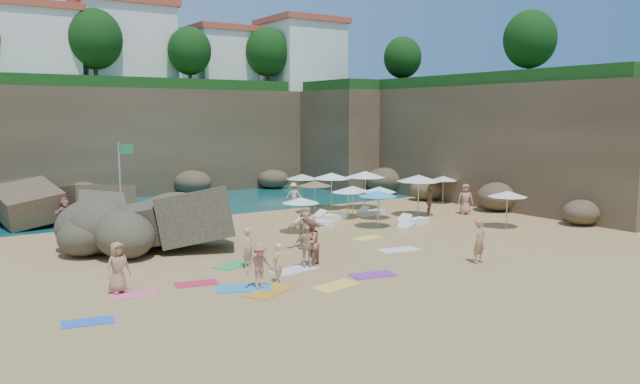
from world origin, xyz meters
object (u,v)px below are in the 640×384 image
flag_pole (122,173)px  person_stand_1 (311,243)px  parasol_2 (365,174)px  person_stand_2 (294,194)px  person_stand_3 (430,201)px  rock_outcrop (150,244)px  person_stand_6 (277,263)px  person_stand_0 (249,248)px  person_stand_4 (465,199)px  parasol_1 (302,177)px  lounger_0 (309,223)px  parasol_0 (353,189)px  person_stand_5 (65,213)px

flag_pole → person_stand_1: 14.08m
parasol_2 → person_stand_2: bearing=135.2°
person_stand_3 → rock_outcrop: bearing=117.2°
rock_outcrop → person_stand_6: (1.61, -9.36, 0.73)m
person_stand_0 → person_stand_4: person_stand_4 is taller
parasol_1 → person_stand_0: size_ratio=1.38×
parasol_1 → person_stand_1: parasol_1 is taller
flag_pole → person_stand_6: (1.16, -14.95, -2.19)m
person_stand_2 → person_stand_4: person_stand_4 is taller
parasol_2 → person_stand_6: bearing=-137.9°
lounger_0 → person_stand_4: person_stand_4 is taller
parasol_2 → flag_pole: bearing=170.1°
person_stand_3 → person_stand_2: bearing=64.0°
person_stand_4 → parasol_2: bearing=164.0°
parasol_1 → lounger_0: size_ratio=1.34×
rock_outcrop → parasol_0: size_ratio=3.58×
parasol_2 → person_stand_2: 4.96m
parasol_1 → person_stand_3: size_ratio=1.24×
person_stand_2 → person_stand_3: (4.84, -7.78, 0.08)m
person_stand_2 → person_stand_3: 9.16m
lounger_0 → rock_outcrop: bearing=172.7°
parasol_1 → person_stand_3: parasol_1 is taller
person_stand_4 → parasol_0: bearing=-165.5°
parasol_1 → lounger_0: parasol_1 is taller
person_stand_3 → person_stand_5: person_stand_3 is taller
flag_pole → person_stand_3: (16.30, -7.03, -2.03)m
parasol_0 → person_stand_5: 16.06m
person_stand_0 → person_stand_6: 2.55m
person_stand_0 → person_stand_5: 13.89m
parasol_2 → parasol_1: bearing=124.7°
rock_outcrop → person_stand_0: 7.09m
parasol_2 → person_stand_3: size_ratio=1.45×
flag_pole → lounger_0: bearing=-34.5°
lounger_0 → parasol_2: bearing=20.4°
rock_outcrop → parasol_1: size_ratio=3.22×
lounger_0 → person_stand_0: 9.75m
person_stand_2 → lounger_0: bearing=100.5°
parasol_2 → parasol_0: bearing=-139.9°
rock_outcrop → person_stand_4: bearing=-6.6°
parasol_0 → person_stand_1: 12.09m
person_stand_1 → person_stand_4: (14.98, 5.69, -0.02)m
lounger_0 → person_stand_1: person_stand_1 is taller
rock_outcrop → person_stand_5: (-2.45, 6.41, 0.84)m
lounger_0 → person_stand_4: (10.13, -2.02, 0.81)m
parasol_1 → person_stand_2: size_ratio=1.37×
parasol_1 → person_stand_6: parasol_1 is taller
lounger_0 → person_stand_4: 10.36m
person_stand_1 → person_stand_3: person_stand_1 is taller
person_stand_4 → person_stand_6: person_stand_4 is taller
lounger_0 → flag_pole: bearing=139.5°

